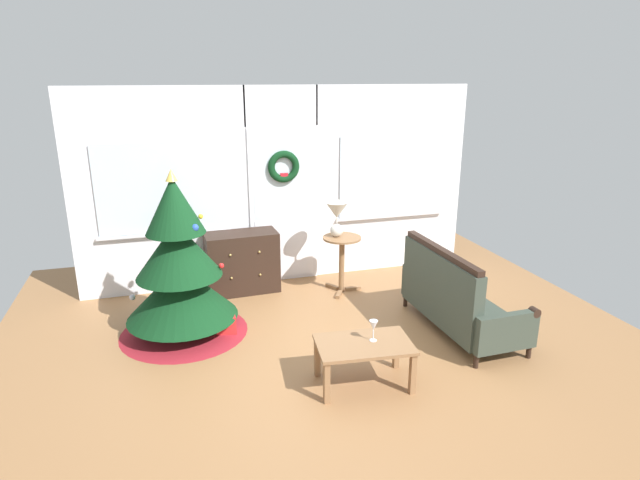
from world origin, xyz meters
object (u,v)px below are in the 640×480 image
christmas_tree (180,273)px  table_lamp (337,215)px  settee_sofa (454,299)px  gift_box (225,324)px  dresser_cabinet (242,262)px  side_table (342,253)px  coffee_table (364,349)px  wine_glass (374,326)px

christmas_tree → table_lamp: christmas_tree is taller
settee_sofa → gift_box: (-2.37, 0.65, -0.27)m
dresser_cabinet → side_table: bearing=-17.5°
coffee_table → dresser_cabinet: bearing=106.0°
settee_sofa → wine_glass: 1.40m
dresser_cabinet → wine_glass: dresser_cabinet is taller
side_table → table_lamp: (-0.06, 0.04, 0.50)m
settee_sofa → wine_glass: bearing=-150.9°
dresser_cabinet → gift_box: 1.21m
side_table → settee_sofa: bearing=-60.0°
side_table → gift_box: 1.78m
dresser_cabinet → table_lamp: bearing=-16.6°
wine_glass → settee_sofa: bearing=29.1°
wine_glass → gift_box: 1.81m
settee_sofa → christmas_tree: bearing=164.0°
christmas_tree → gift_box: bearing=-20.2°
gift_box → christmas_tree: bearing=159.8°
table_lamp → coffee_table: bearing=-101.9°
table_lamp → coffee_table: 2.26m
dresser_cabinet → gift_box: bearing=-108.0°
christmas_tree → gift_box: christmas_tree is taller
side_table → gift_box: side_table is taller
side_table → christmas_tree: bearing=-163.8°
wine_glass → gift_box: wine_glass is taller
table_lamp → gift_box: bearing=-152.8°
side_table → coffee_table: bearing=-103.7°
settee_sofa → coffee_table: bearing=-152.1°
christmas_tree → table_lamp: (1.94, 0.62, 0.33)m
settee_sofa → gift_box: 2.47m
table_lamp → gift_box: 1.93m
christmas_tree → coffee_table: bearing=-45.0°
christmas_tree → dresser_cabinet: bearing=50.6°
side_table → dresser_cabinet: bearing=162.5°
dresser_cabinet → gift_box: (-0.36, -1.12, -0.28)m
christmas_tree → settee_sofa: size_ratio=1.11×
christmas_tree → settee_sofa: (2.80, -0.80, -0.31)m
christmas_tree → dresser_cabinet: christmas_tree is taller
dresser_cabinet → side_table: (1.21, -0.38, 0.13)m
coffee_table → wine_glass: 0.22m
settee_sofa → side_table: settee_sofa is taller
coffee_table → gift_box: size_ratio=4.19×
christmas_tree → side_table: (2.00, 0.58, -0.17)m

